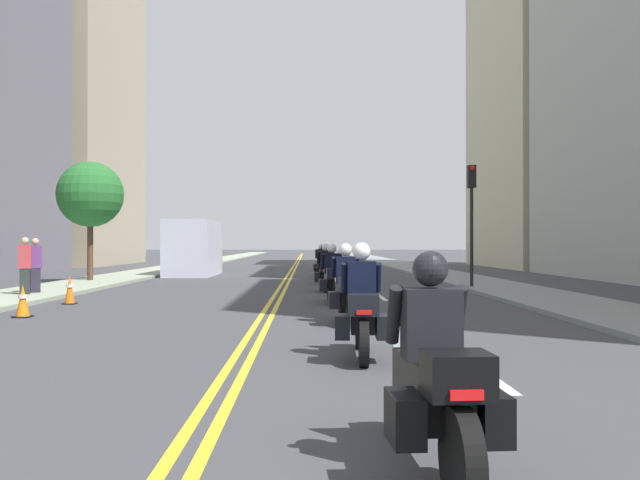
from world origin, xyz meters
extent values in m
plane|color=#3E3F43|center=(0.00, 48.00, 0.00)|extent=(264.00, 264.00, 0.00)
cube|color=#95A38A|center=(-7.77, 48.00, 0.06)|extent=(2.91, 144.00, 0.12)
cube|color=gray|center=(7.77, 48.00, 0.06)|extent=(2.91, 144.00, 0.12)
cube|color=yellow|center=(-0.12, 48.00, 0.00)|extent=(0.12, 132.00, 0.01)
cube|color=yellow|center=(0.12, 48.00, 0.00)|extent=(0.12, 132.00, 0.01)
cube|color=silver|center=(3.16, 8.00, 0.00)|extent=(0.14, 2.40, 0.01)
cube|color=silver|center=(3.16, 14.00, 0.00)|extent=(0.14, 2.40, 0.01)
cube|color=silver|center=(3.16, 20.00, 0.00)|extent=(0.14, 2.40, 0.01)
cube|color=silver|center=(3.16, 26.00, 0.00)|extent=(0.14, 2.40, 0.01)
cube|color=silver|center=(3.16, 32.00, 0.00)|extent=(0.14, 2.40, 0.01)
cube|color=silver|center=(3.16, 38.00, 0.00)|extent=(0.14, 2.40, 0.01)
cube|color=silver|center=(3.16, 44.00, 0.00)|extent=(0.14, 2.40, 0.01)
cube|color=silver|center=(3.16, 50.00, 0.00)|extent=(0.14, 2.40, 0.01)
cube|color=silver|center=(3.16, 56.00, 0.00)|extent=(0.14, 2.40, 0.01)
cube|color=tan|center=(-18.33, 52.34, 15.03)|extent=(9.50, 16.00, 30.06)
cube|color=beige|center=(16.72, 46.27, 14.75)|extent=(6.29, 14.34, 29.49)
cube|color=#2D3847|center=(19.89, 46.27, 7.37)|extent=(0.04, 12.05, 0.90)
cube|color=#2D3847|center=(19.89, 46.27, 15.48)|extent=(0.04, 12.05, 0.90)
cylinder|color=black|center=(1.76, 5.28, 0.32)|extent=(0.16, 0.65, 0.64)
cylinder|color=black|center=(1.85, 3.66, 0.32)|extent=(0.16, 0.65, 0.64)
cube|color=silver|center=(1.76, 5.28, 0.66)|extent=(0.16, 0.33, 0.04)
cube|color=black|center=(1.81, 4.47, 0.60)|extent=(0.39, 1.25, 0.40)
cube|color=black|center=(1.85, 3.74, 0.82)|extent=(0.42, 0.38, 0.28)
cube|color=red|center=(1.86, 3.55, 0.74)|extent=(0.20, 0.04, 0.06)
cube|color=black|center=(1.55, 3.97, 0.50)|extent=(0.22, 0.45, 0.32)
cube|color=black|center=(2.11, 4.00, 0.50)|extent=(0.22, 0.45, 0.32)
cube|color=#B2C1CC|center=(1.78, 4.99, 0.98)|extent=(0.37, 0.14, 0.36)
cube|color=black|center=(1.81, 4.42, 1.05)|extent=(0.41, 0.28, 0.51)
cylinder|color=black|center=(1.56, 4.56, 1.10)|extent=(0.12, 0.29, 0.45)
cylinder|color=black|center=(2.04, 4.58, 1.10)|extent=(0.12, 0.29, 0.45)
sphere|color=black|center=(1.81, 4.45, 1.45)|extent=(0.26, 0.26, 0.26)
cylinder|color=black|center=(1.73, 10.09, 0.31)|extent=(0.15, 0.63, 0.62)
cylinder|color=black|center=(1.67, 8.50, 0.31)|extent=(0.15, 0.63, 0.62)
cube|color=silver|center=(1.73, 10.09, 0.64)|extent=(0.15, 0.33, 0.04)
cube|color=black|center=(1.70, 9.29, 0.59)|extent=(0.37, 1.22, 0.40)
cube|color=black|center=(1.67, 8.58, 0.81)|extent=(0.41, 0.38, 0.28)
cube|color=red|center=(1.66, 8.39, 0.73)|extent=(0.20, 0.04, 0.06)
cube|color=black|center=(1.40, 8.83, 0.49)|extent=(0.22, 0.45, 0.32)
cube|color=black|center=(1.96, 8.81, 0.49)|extent=(0.22, 0.45, 0.32)
cube|color=#B2C1CC|center=(1.72, 9.80, 0.97)|extent=(0.36, 0.14, 0.36)
cube|color=black|center=(1.70, 9.24, 1.08)|extent=(0.41, 0.28, 0.58)
cylinder|color=black|center=(1.46, 9.40, 1.13)|extent=(0.11, 0.28, 0.45)
cylinder|color=black|center=(1.94, 9.38, 1.13)|extent=(0.11, 0.28, 0.45)
sphere|color=white|center=(1.70, 9.27, 1.51)|extent=(0.26, 0.26, 0.26)
cylinder|color=black|center=(1.67, 14.29, 0.33)|extent=(0.14, 0.67, 0.66)
cylinder|color=black|center=(1.74, 12.67, 0.33)|extent=(0.14, 0.67, 0.66)
cube|color=silver|center=(1.67, 14.29, 0.68)|extent=(0.15, 0.33, 0.04)
cube|color=black|center=(1.70, 13.48, 0.61)|extent=(0.37, 1.24, 0.40)
cube|color=black|center=(1.73, 12.75, 0.83)|extent=(0.41, 0.38, 0.28)
cube|color=red|center=(1.74, 12.56, 0.75)|extent=(0.20, 0.04, 0.06)
cube|color=black|center=(1.44, 12.98, 0.51)|extent=(0.22, 0.45, 0.32)
cube|color=black|center=(2.00, 13.01, 0.51)|extent=(0.22, 0.45, 0.32)
cube|color=#B2C1CC|center=(1.68, 14.00, 0.99)|extent=(0.36, 0.14, 0.36)
cube|color=black|center=(1.71, 13.43, 1.09)|extent=(0.41, 0.28, 0.55)
cylinder|color=black|center=(1.46, 13.57, 1.14)|extent=(0.11, 0.28, 0.45)
cylinder|color=black|center=(1.94, 13.59, 1.14)|extent=(0.11, 0.28, 0.45)
sphere|color=white|center=(1.70, 13.46, 1.50)|extent=(0.26, 0.26, 0.26)
cylinder|color=black|center=(1.54, 18.98, 0.33)|extent=(0.14, 0.67, 0.66)
cylinder|color=black|center=(1.63, 17.41, 0.33)|extent=(0.14, 0.67, 0.66)
cube|color=silver|center=(1.54, 18.98, 0.68)|extent=(0.16, 0.33, 0.04)
cube|color=black|center=(1.59, 18.20, 0.61)|extent=(0.39, 1.21, 0.40)
cube|color=black|center=(1.63, 17.49, 0.83)|extent=(0.42, 0.38, 0.28)
cube|color=red|center=(1.64, 17.30, 0.75)|extent=(0.20, 0.04, 0.06)
cube|color=black|center=(1.33, 17.71, 0.51)|extent=(0.22, 0.45, 0.32)
cube|color=black|center=(1.89, 17.74, 0.51)|extent=(0.22, 0.45, 0.32)
cube|color=#B2C1CC|center=(1.56, 18.70, 0.99)|extent=(0.37, 0.14, 0.36)
cube|color=black|center=(1.59, 18.15, 1.09)|extent=(0.41, 0.28, 0.55)
cylinder|color=black|center=(1.34, 18.28, 1.14)|extent=(0.12, 0.29, 0.45)
cylinder|color=black|center=(1.82, 18.31, 1.14)|extent=(0.12, 0.29, 0.45)
sphere|color=white|center=(1.59, 18.18, 1.50)|extent=(0.26, 0.26, 0.26)
cylinder|color=black|center=(1.56, 23.51, 0.32)|extent=(0.15, 0.65, 0.65)
cylinder|color=black|center=(1.53, 22.04, 0.32)|extent=(0.15, 0.65, 0.65)
cube|color=silver|center=(1.56, 23.51, 0.67)|extent=(0.15, 0.32, 0.04)
cube|color=black|center=(1.54, 22.78, 0.60)|extent=(0.34, 1.12, 0.40)
cube|color=black|center=(1.53, 22.12, 0.82)|extent=(0.41, 0.37, 0.28)
cube|color=red|center=(1.52, 21.93, 0.74)|extent=(0.20, 0.03, 0.06)
cube|color=black|center=(1.25, 22.34, 0.50)|extent=(0.21, 0.44, 0.32)
cube|color=black|center=(1.81, 22.33, 0.50)|extent=(0.21, 0.44, 0.32)
cube|color=#B2C1CC|center=(1.55, 23.25, 0.98)|extent=(0.36, 0.13, 0.36)
cube|color=black|center=(1.54, 22.73, 1.08)|extent=(0.41, 0.27, 0.56)
cylinder|color=black|center=(1.30, 22.88, 1.13)|extent=(0.11, 0.28, 0.45)
cylinder|color=black|center=(1.78, 22.87, 1.13)|extent=(0.11, 0.28, 0.45)
sphere|color=white|center=(1.54, 22.76, 1.50)|extent=(0.26, 0.26, 0.26)
cylinder|color=black|center=(1.61, 28.16, 0.32)|extent=(0.13, 0.65, 0.65)
cylinder|color=black|center=(1.57, 26.54, 0.32)|extent=(0.13, 0.65, 0.65)
cube|color=silver|center=(1.61, 28.16, 0.67)|extent=(0.15, 0.32, 0.04)
cube|color=black|center=(1.59, 27.35, 0.60)|extent=(0.35, 1.24, 0.40)
cube|color=black|center=(1.57, 26.62, 0.82)|extent=(0.41, 0.37, 0.28)
cube|color=red|center=(1.57, 26.43, 0.74)|extent=(0.20, 0.03, 0.06)
cube|color=black|center=(1.30, 26.87, 0.50)|extent=(0.21, 0.44, 0.32)
cube|color=black|center=(1.86, 26.85, 0.50)|extent=(0.21, 0.44, 0.32)
cube|color=#B2C1CC|center=(1.60, 27.87, 0.98)|extent=(0.36, 0.13, 0.36)
cube|color=black|center=(1.59, 27.30, 1.06)|extent=(0.41, 0.27, 0.52)
cylinder|color=black|center=(1.35, 27.45, 1.11)|extent=(0.11, 0.28, 0.45)
cylinder|color=black|center=(1.83, 27.44, 1.11)|extent=(0.11, 0.28, 0.45)
sphere|color=black|center=(1.59, 27.33, 1.46)|extent=(0.26, 0.26, 0.26)
cylinder|color=black|center=(1.57, 32.82, 0.33)|extent=(0.10, 0.66, 0.66)
cylinder|color=black|center=(1.57, 31.28, 0.33)|extent=(0.10, 0.66, 0.66)
cube|color=silver|center=(1.57, 32.82, 0.68)|extent=(0.14, 0.32, 0.04)
cube|color=black|center=(1.57, 32.05, 0.61)|extent=(0.32, 1.17, 0.40)
cube|color=black|center=(1.57, 31.35, 0.83)|extent=(0.40, 0.36, 0.28)
cube|color=red|center=(1.57, 31.16, 0.75)|extent=(0.20, 0.03, 0.06)
cube|color=black|center=(1.29, 31.59, 0.51)|extent=(0.20, 0.44, 0.32)
cube|color=black|center=(1.85, 31.58, 0.51)|extent=(0.20, 0.44, 0.32)
cube|color=#B2C1CC|center=(1.57, 32.54, 0.99)|extent=(0.36, 0.12, 0.36)
cube|color=black|center=(1.57, 32.00, 1.08)|extent=(0.40, 0.26, 0.54)
cylinder|color=black|center=(1.33, 32.15, 1.13)|extent=(0.10, 0.28, 0.45)
cylinder|color=black|center=(1.81, 32.15, 1.13)|extent=(0.10, 0.28, 0.45)
sphere|color=white|center=(1.57, 32.03, 1.49)|extent=(0.26, 0.26, 0.26)
cylinder|color=black|center=(1.74, 37.53, 0.33)|extent=(0.16, 0.67, 0.66)
cylinder|color=black|center=(1.80, 36.01, 0.33)|extent=(0.16, 0.67, 0.66)
cube|color=silver|center=(1.74, 37.53, 0.68)|extent=(0.15, 0.33, 0.04)
cube|color=black|center=(1.77, 36.77, 0.61)|extent=(0.37, 1.17, 0.40)
cube|color=black|center=(1.80, 36.09, 0.83)|extent=(0.41, 0.38, 0.28)
cube|color=red|center=(1.81, 35.90, 0.75)|extent=(0.20, 0.04, 0.06)
cube|color=black|center=(1.51, 36.31, 0.51)|extent=(0.22, 0.45, 0.32)
cube|color=black|center=(2.07, 36.33, 0.51)|extent=(0.22, 0.45, 0.32)
cube|color=#B2C1CC|center=(1.75, 37.26, 0.99)|extent=(0.36, 0.14, 0.36)
cube|color=black|center=(1.77, 36.72, 1.08)|extent=(0.41, 0.28, 0.53)
cylinder|color=black|center=(1.53, 36.86, 1.13)|extent=(0.11, 0.28, 0.45)
cylinder|color=black|center=(2.01, 36.88, 1.13)|extent=(0.11, 0.28, 0.45)
sphere|color=white|center=(1.77, 36.75, 1.48)|extent=(0.26, 0.26, 0.26)
cube|color=black|center=(-5.46, 17.87, 0.01)|extent=(0.32, 0.32, 0.03)
cone|color=orange|center=(-5.46, 17.87, 0.40)|extent=(0.26, 0.26, 0.75)
cylinder|color=white|center=(-5.46, 17.87, 0.49)|extent=(0.18, 0.18, 0.08)
cube|color=black|center=(-5.36, 14.63, 0.01)|extent=(0.36, 0.36, 0.03)
cone|color=orange|center=(-5.36, 14.63, 0.38)|extent=(0.29, 0.29, 0.70)
cylinder|color=white|center=(-5.36, 14.63, 0.46)|extent=(0.19, 0.19, 0.08)
cylinder|color=black|center=(6.71, 23.38, 1.82)|extent=(0.12, 0.12, 3.65)
cube|color=black|center=(6.71, 23.38, 4.00)|extent=(0.28, 0.28, 0.80)
sphere|color=red|center=(6.71, 23.23, 4.28)|extent=(0.18, 0.18, 0.18)
cube|color=#2A2636|center=(-7.47, 20.59, 0.44)|extent=(0.34, 0.32, 0.87)
cube|color=#603476|center=(-7.47, 20.59, 1.22)|extent=(0.42, 0.38, 0.69)
sphere|color=tan|center=(-7.47, 20.59, 1.68)|extent=(0.22, 0.22, 0.22)
cube|color=gold|center=(-7.66, 20.47, 0.97)|extent=(0.19, 0.17, 0.24)
cube|color=#262B2C|center=(-7.49, 19.87, 0.44)|extent=(0.33, 0.27, 0.89)
cube|color=#AD383F|center=(-7.49, 19.87, 1.24)|extent=(0.41, 0.32, 0.70)
sphere|color=tan|center=(-7.49, 19.87, 1.71)|extent=(0.22, 0.22, 0.22)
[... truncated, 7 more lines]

